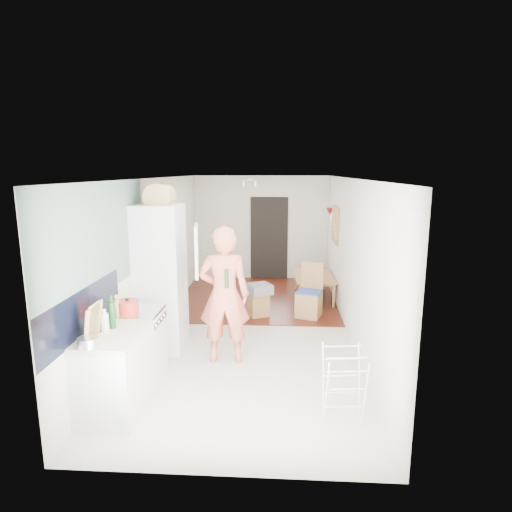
# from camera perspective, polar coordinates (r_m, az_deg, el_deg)

# --- Properties ---
(room_shell) EXTENTS (3.20, 7.00, 2.50)m
(room_shell) POSITION_cam_1_polar(r_m,az_deg,el_deg) (6.91, -0.73, -0.10)
(room_shell) COLOR white
(room_shell) RESTS_ON ground
(floor) EXTENTS (3.20, 7.00, 0.01)m
(floor) POSITION_cam_1_polar(r_m,az_deg,el_deg) (7.26, -0.71, -9.81)
(floor) COLOR beige
(floor) RESTS_ON ground
(wood_floor_overlay) EXTENTS (3.20, 3.30, 0.01)m
(wood_floor_overlay) POSITION_cam_1_polar(r_m,az_deg,el_deg) (9.01, 0.14, -5.52)
(wood_floor_overlay) COLOR #561910
(wood_floor_overlay) RESTS_ON room_shell
(sage_wall_panel) EXTENTS (0.02, 3.00, 1.30)m
(sage_wall_panel) POSITION_cam_1_polar(r_m,az_deg,el_deg) (5.25, -20.01, 2.20)
(sage_wall_panel) COLOR slate
(sage_wall_panel) RESTS_ON room_shell
(tile_splashback) EXTENTS (0.02, 1.90, 0.50)m
(tile_splashback) POSITION_cam_1_polar(r_m,az_deg,el_deg) (4.92, -21.93, -6.93)
(tile_splashback) COLOR black
(tile_splashback) RESTS_ON room_shell
(doorway_recess) EXTENTS (0.90, 0.04, 2.00)m
(doorway_recess) POSITION_cam_1_polar(r_m,az_deg,el_deg) (10.37, 1.76, 2.35)
(doorway_recess) COLOR black
(doorway_recess) RESTS_ON room_shell
(base_cabinet) EXTENTS (0.60, 0.90, 0.86)m
(base_cabinet) POSITION_cam_1_polar(r_m,az_deg,el_deg) (5.07, -18.29, -14.89)
(base_cabinet) COLOR silver
(base_cabinet) RESTS_ON room_shell
(worktop) EXTENTS (0.62, 0.92, 0.06)m
(worktop) POSITION_cam_1_polar(r_m,az_deg,el_deg) (4.89, -18.63, -10.03)
(worktop) COLOR beige
(worktop) RESTS_ON room_shell
(range_cooker) EXTENTS (0.60, 0.60, 0.88)m
(range_cooker) POSITION_cam_1_polar(r_m,az_deg,el_deg) (5.70, -15.50, -11.58)
(range_cooker) COLOR silver
(range_cooker) RESTS_ON room_shell
(cooker_top) EXTENTS (0.60, 0.60, 0.04)m
(cooker_top) POSITION_cam_1_polar(r_m,az_deg,el_deg) (5.54, -15.75, -7.19)
(cooker_top) COLOR silver
(cooker_top) RESTS_ON room_shell
(fridge_housing) EXTENTS (0.66, 0.66, 2.15)m
(fridge_housing) POSITION_cam_1_polar(r_m,az_deg,el_deg) (6.42, -12.64, -2.88)
(fridge_housing) COLOR silver
(fridge_housing) RESTS_ON room_shell
(fridge_door) EXTENTS (0.14, 0.56, 0.70)m
(fridge_door) POSITION_cam_1_polar(r_m,az_deg,el_deg) (5.89, -7.92, 0.75)
(fridge_door) COLOR silver
(fridge_door) RESTS_ON room_shell
(fridge_interior) EXTENTS (0.02, 0.52, 0.66)m
(fridge_interior) POSITION_cam_1_polar(r_m,az_deg,el_deg) (6.24, -10.09, 1.28)
(fridge_interior) COLOR white
(fridge_interior) RESTS_ON room_shell
(pinboard) EXTENTS (0.03, 0.90, 0.70)m
(pinboard) POSITION_cam_1_polar(r_m,az_deg,el_deg) (8.79, 10.53, 4.16)
(pinboard) COLOR tan
(pinboard) RESTS_ON room_shell
(pinboard_frame) EXTENTS (0.00, 0.94, 0.74)m
(pinboard_frame) POSITION_cam_1_polar(r_m,az_deg,el_deg) (8.79, 10.43, 4.16)
(pinboard_frame) COLOR #A36847
(pinboard_frame) RESTS_ON room_shell
(wall_sconce) EXTENTS (0.18, 0.18, 0.16)m
(wall_sconce) POSITION_cam_1_polar(r_m,az_deg,el_deg) (9.40, 9.85, 5.87)
(wall_sconce) COLOR maroon
(wall_sconce) RESTS_ON room_shell
(person) EXTENTS (0.86, 0.60, 2.25)m
(person) POSITION_cam_1_polar(r_m,az_deg,el_deg) (5.81, -4.29, -3.61)
(person) COLOR #EF6E57
(person) RESTS_ON floor
(dining_table) EXTENTS (0.71, 1.22, 0.42)m
(dining_table) POSITION_cam_1_polar(r_m,az_deg,el_deg) (9.00, 7.82, -4.29)
(dining_table) COLOR #A36847
(dining_table) RESTS_ON floor
(dining_chair) EXTENTS (0.52, 0.52, 0.98)m
(dining_chair) POSITION_cam_1_polar(r_m,az_deg,el_deg) (7.78, 7.09, -4.63)
(dining_chair) COLOR #A36847
(dining_chair) RESTS_ON floor
(stool) EXTENTS (0.44, 0.44, 0.43)m
(stool) POSITION_cam_1_polar(r_m,az_deg,el_deg) (7.85, 0.29, -6.49)
(stool) COLOR #A36847
(stool) RESTS_ON floor
(grey_drape) EXTENTS (0.52, 0.52, 0.17)m
(grey_drape) POSITION_cam_1_polar(r_m,az_deg,el_deg) (7.75, 0.50, -4.41)
(grey_drape) COLOR gray
(grey_drape) RESTS_ON stool
(drying_rack) EXTENTS (0.44, 0.41, 0.80)m
(drying_rack) POSITION_cam_1_polar(r_m,az_deg,el_deg) (4.79, 11.58, -16.58)
(drying_rack) COLOR silver
(drying_rack) RESTS_ON floor
(bread_bin) EXTENTS (0.48, 0.46, 0.21)m
(bread_bin) POSITION_cam_1_polar(r_m,az_deg,el_deg) (6.27, -12.68, 7.73)
(bread_bin) COLOR tan
(bread_bin) RESTS_ON fridge_housing
(red_casserole) EXTENTS (0.32, 0.32, 0.16)m
(red_casserole) POSITION_cam_1_polar(r_m,az_deg,el_deg) (5.43, -16.76, -6.54)
(red_casserole) COLOR red
(red_casserole) RESTS_ON cooker_top
(steel_pan) EXTENTS (0.22, 0.22, 0.10)m
(steel_pan) POSITION_cam_1_polar(r_m,az_deg,el_deg) (4.58, -21.51, -10.67)
(steel_pan) COLOR silver
(steel_pan) RESTS_ON worktop
(held_bottle) EXTENTS (0.05, 0.05, 0.25)m
(held_bottle) POSITION_cam_1_polar(r_m,az_deg,el_deg) (5.60, -3.94, -3.03)
(held_bottle) COLOR #163F1A
(held_bottle) RESTS_ON person
(bottle_a) EXTENTS (0.08, 0.08, 0.30)m
(bottle_a) POSITION_cam_1_polar(r_m,az_deg,el_deg) (4.97, -18.63, -7.48)
(bottle_a) COLOR #163F1A
(bottle_a) RESTS_ON worktop
(bottle_b) EXTENTS (0.08, 0.08, 0.28)m
(bottle_b) POSITION_cam_1_polar(r_m,az_deg,el_deg) (4.95, -20.08, -7.79)
(bottle_b) COLOR #163F1A
(bottle_b) RESTS_ON worktop
(bottle_c) EXTENTS (0.08, 0.08, 0.20)m
(bottle_c) POSITION_cam_1_polar(r_m,az_deg,el_deg) (4.90, -19.50, -8.39)
(bottle_c) COLOR beige
(bottle_c) RESTS_ON worktop
(pepper_mill_front) EXTENTS (0.06, 0.06, 0.20)m
(pepper_mill_front) POSITION_cam_1_polar(r_m,az_deg,el_deg) (5.24, -18.69, -7.11)
(pepper_mill_front) COLOR tan
(pepper_mill_front) RESTS_ON worktop
(pepper_mill_back) EXTENTS (0.06, 0.06, 0.21)m
(pepper_mill_back) POSITION_cam_1_polar(r_m,az_deg,el_deg) (5.36, -18.05, -6.59)
(pepper_mill_back) COLOR tan
(pepper_mill_back) RESTS_ON worktop
(chopping_boards) EXTENTS (0.08, 0.28, 0.37)m
(chopping_boards) POSITION_cam_1_polar(r_m,az_deg,el_deg) (4.74, -20.88, -8.12)
(chopping_boards) COLOR tan
(chopping_boards) RESTS_ON worktop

